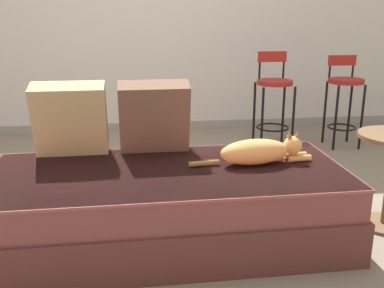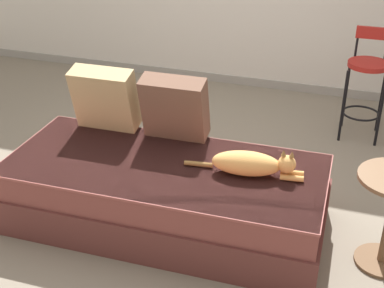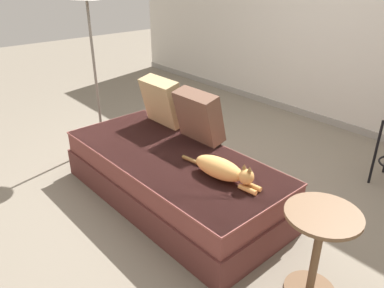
# 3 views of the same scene
# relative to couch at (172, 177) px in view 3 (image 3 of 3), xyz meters

# --- Properties ---
(ground_plane) EXTENTS (16.00, 16.00, 0.00)m
(ground_plane) POSITION_rel_couch_xyz_m (0.00, 0.40, -0.23)
(ground_plane) COLOR slate
(ground_plane) RESTS_ON ground
(wall_back_panel) EXTENTS (8.00, 0.10, 2.60)m
(wall_back_panel) POSITION_rel_couch_xyz_m (0.00, 2.65, 1.07)
(wall_back_panel) COLOR silver
(wall_back_panel) RESTS_ON ground
(wall_baseboard_trim) EXTENTS (8.00, 0.02, 0.09)m
(wall_baseboard_trim) POSITION_rel_couch_xyz_m (0.00, 2.60, -0.18)
(wall_baseboard_trim) COLOR gray
(wall_baseboard_trim) RESTS_ON ground
(couch) EXTENTS (2.07, 0.96, 0.45)m
(couch) POSITION_rel_couch_xyz_m (0.00, 0.00, 0.00)
(couch) COLOR brown
(couch) RESTS_ON ground
(throw_pillow_corner) EXTENTS (0.44, 0.26, 0.46)m
(throw_pillow_corner) POSITION_rel_couch_xyz_m (-0.57, 0.35, 0.45)
(throw_pillow_corner) COLOR tan
(throw_pillow_corner) RESTS_ON couch
(throw_pillow_middle) EXTENTS (0.44, 0.27, 0.46)m
(throw_pillow_middle) POSITION_rel_couch_xyz_m (-0.06, 0.36, 0.45)
(throw_pillow_middle) COLOR brown
(throw_pillow_middle) RESTS_ON couch
(cat) EXTENTS (0.75, 0.22, 0.19)m
(cat) POSITION_rel_couch_xyz_m (0.55, 0.05, 0.29)
(cat) COLOR tan
(cat) RESTS_ON couch
(side_table) EXTENTS (0.44, 0.44, 0.60)m
(side_table) POSITION_rel_couch_xyz_m (1.38, 0.03, 0.17)
(side_table) COLOR brown
(side_table) RESTS_ON ground
(floor_lamp) EXTENTS (0.32, 0.32, 1.78)m
(floor_lamp) POSITION_rel_couch_xyz_m (-1.38, 0.07, 1.28)
(floor_lamp) COLOR slate
(floor_lamp) RESTS_ON ground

